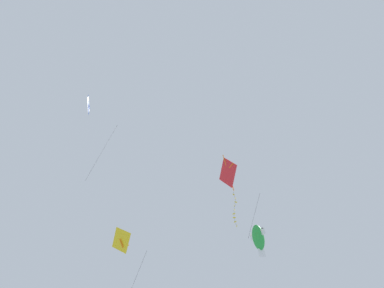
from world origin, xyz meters
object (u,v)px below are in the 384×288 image
kite_fish_mid_left (258,238)px  kite_diamond_low_drifter (228,173)px  kite_diamond_highest (88,105)px  kite_delta_upper_right (122,241)px

kite_fish_mid_left → kite_diamond_low_drifter: kite_diamond_low_drifter is taller
kite_fish_mid_left → kite_diamond_highest: bearing=-107.0°
kite_fish_mid_left → kite_diamond_highest: size_ratio=0.27×
kite_fish_mid_left → kite_delta_upper_right: size_ratio=0.34×
kite_fish_mid_left → kite_delta_upper_right: (-8.46, -0.63, -0.31)m
kite_diamond_highest → kite_delta_upper_right: bearing=119.2°
kite_delta_upper_right → kite_diamond_highest: bearing=-81.1°
kite_fish_mid_left → kite_diamond_low_drifter: (-1.77, -2.06, 3.50)m
kite_fish_mid_left → kite_diamond_highest: kite_diamond_highest is taller
kite_diamond_low_drifter → kite_delta_upper_right: 7.83m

